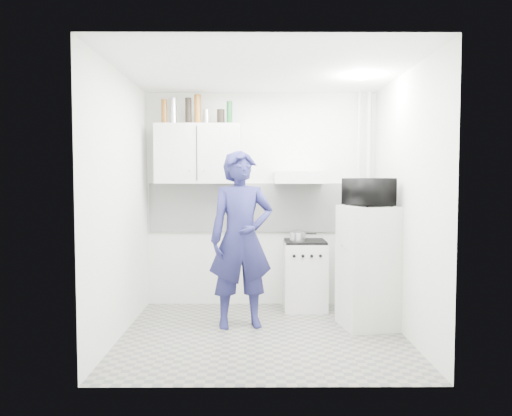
{
  "coord_description": "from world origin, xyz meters",
  "views": [
    {
      "loc": [
        -0.09,
        -4.88,
        1.55
      ],
      "look_at": [
        -0.07,
        0.3,
        1.25
      ],
      "focal_mm": 35.0,
      "sensor_mm": 36.0,
      "label": 1
    }
  ],
  "objects": [
    {
      "name": "backsplash",
      "position": [
        0.0,
        1.24,
        1.2
      ],
      "size": [
        2.74,
        0.03,
        0.6
      ],
      "primitive_type": "cube",
      "color": "white",
      "rests_on": "wall_back"
    },
    {
      "name": "person",
      "position": [
        -0.22,
        0.3,
        0.92
      ],
      "size": [
        0.75,
        0.56,
        1.85
      ],
      "primitive_type": "imported",
      "rotation": [
        0.0,
        0.0,
        0.19
      ],
      "color": "#1E1F50",
      "rests_on": "floor"
    },
    {
      "name": "wall_right",
      "position": [
        1.4,
        0.0,
        1.3
      ],
      "size": [
        0.0,
        2.6,
        2.6
      ],
      "primitive_type": "plane",
      "rotation": [
        1.57,
        0.0,
        -1.57
      ],
      "color": "silver",
      "rests_on": "floor"
    },
    {
      "name": "upper_cabinet",
      "position": [
        -0.75,
        1.07,
        1.85
      ],
      "size": [
        1.0,
        0.35,
        0.7
      ],
      "primitive_type": "cube",
      "color": "silver",
      "rests_on": "wall_back"
    },
    {
      "name": "ceiling",
      "position": [
        0.0,
        0.0,
        2.6
      ],
      "size": [
        2.8,
        2.8,
        0.0
      ],
      "primitive_type": "plane",
      "color": "white",
      "rests_on": "wall_back"
    },
    {
      "name": "bottle_c",
      "position": [
        -0.86,
        1.07,
        2.35
      ],
      "size": [
        0.07,
        0.07,
        0.31
      ],
      "primitive_type": "cylinder",
      "color": "black",
      "rests_on": "upper_cabinet"
    },
    {
      "name": "bottle_e",
      "position": [
        -0.38,
        1.07,
        2.34
      ],
      "size": [
        0.07,
        0.07,
        0.27
      ],
      "primitive_type": "cylinder",
      "color": "#144C1E",
      "rests_on": "upper_cabinet"
    },
    {
      "name": "fridge",
      "position": [
        1.1,
        0.27,
        0.64
      ],
      "size": [
        0.61,
        0.61,
        1.27
      ],
      "primitive_type": "cube",
      "rotation": [
        0.0,
        0.0,
        0.18
      ],
      "color": "silver",
      "rests_on": "floor"
    },
    {
      "name": "stove_top",
      "position": [
        0.52,
        1.0,
        0.81
      ],
      "size": [
        0.48,
        0.48,
        0.03
      ],
      "primitive_type": "cube",
      "color": "black",
      "rests_on": "stove"
    },
    {
      "name": "wall_back",
      "position": [
        0.0,
        1.25,
        1.3
      ],
      "size": [
        2.8,
        0.0,
        2.8
      ],
      "primitive_type": "plane",
      "rotation": [
        1.57,
        0.0,
        0.0
      ],
      "color": "silver",
      "rests_on": "floor"
    },
    {
      "name": "wall_left",
      "position": [
        -1.4,
        0.0,
        1.3
      ],
      "size": [
        0.0,
        2.6,
        2.6
      ],
      "primitive_type": "plane",
      "rotation": [
        1.57,
        0.0,
        1.57
      ],
      "color": "silver",
      "rests_on": "floor"
    },
    {
      "name": "range_hood",
      "position": [
        0.45,
        1.0,
        1.57
      ],
      "size": [
        0.6,
        0.5,
        0.14
      ],
      "primitive_type": "cube",
      "color": "silver",
      "rests_on": "wall_back"
    },
    {
      "name": "ceiling_spot_fixture",
      "position": [
        1.0,
        0.2,
        2.57
      ],
      "size": [
        0.1,
        0.1,
        0.02
      ],
      "primitive_type": "cylinder",
      "color": "white",
      "rests_on": "ceiling"
    },
    {
      "name": "pipe_a",
      "position": [
        1.3,
        1.17,
        1.3
      ],
      "size": [
        0.05,
        0.05,
        2.6
      ],
      "primitive_type": "cylinder",
      "color": "silver",
      "rests_on": "floor"
    },
    {
      "name": "floor",
      "position": [
        0.0,
        0.0,
        0.0
      ],
      "size": [
        2.8,
        2.8,
        0.0
      ],
      "primitive_type": "plane",
      "color": "slate",
      "rests_on": "ground"
    },
    {
      "name": "bottle_b",
      "position": [
        -1.04,
        1.07,
        2.35
      ],
      "size": [
        0.08,
        0.08,
        0.31
      ],
      "primitive_type": "cylinder",
      "color": "silver",
      "rests_on": "upper_cabinet"
    },
    {
      "name": "microwave",
      "position": [
        1.1,
        0.27,
        1.42
      ],
      "size": [
        0.6,
        0.5,
        0.29
      ],
      "primitive_type": "imported",
      "rotation": [
        0.0,
        0.0,
        1.89
      ],
      "color": "black",
      "rests_on": "fridge"
    },
    {
      "name": "canister_b",
      "position": [
        -0.48,
        1.07,
        2.29
      ],
      "size": [
        0.09,
        0.09,
        0.17
      ],
      "primitive_type": "cylinder",
      "color": "black",
      "rests_on": "upper_cabinet"
    },
    {
      "name": "bottle_a",
      "position": [
        -1.15,
        1.07,
        2.35
      ],
      "size": [
        0.07,
        0.07,
        0.29
      ],
      "primitive_type": "cylinder",
      "color": "brown",
      "rests_on": "upper_cabinet"
    },
    {
      "name": "stove",
      "position": [
        0.52,
        1.0,
        0.4
      ],
      "size": [
        0.5,
        0.5,
        0.8
      ],
      "primitive_type": "cube",
      "color": "silver",
      "rests_on": "floor"
    },
    {
      "name": "pipe_b",
      "position": [
        1.18,
        1.17,
        1.3
      ],
      "size": [
        0.04,
        0.04,
        2.6
      ],
      "primitive_type": "cylinder",
      "color": "silver",
      "rests_on": "floor"
    },
    {
      "name": "canister_a",
      "position": [
        -0.65,
        1.07,
        2.29
      ],
      "size": [
        0.07,
        0.07,
        0.17
      ],
      "primitive_type": "cylinder",
      "color": "silver",
      "rests_on": "upper_cabinet"
    },
    {
      "name": "bottle_d",
      "position": [
        -0.76,
        1.07,
        2.37
      ],
      "size": [
        0.08,
        0.08,
        0.35
      ],
      "primitive_type": "cylinder",
      "color": "brown",
      "rests_on": "upper_cabinet"
    },
    {
      "name": "saucepan",
      "position": [
        0.43,
        0.96,
        0.88
      ],
      "size": [
        0.19,
        0.19,
        0.1
      ],
      "primitive_type": "cylinder",
      "color": "silver",
      "rests_on": "stove_top"
    }
  ]
}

